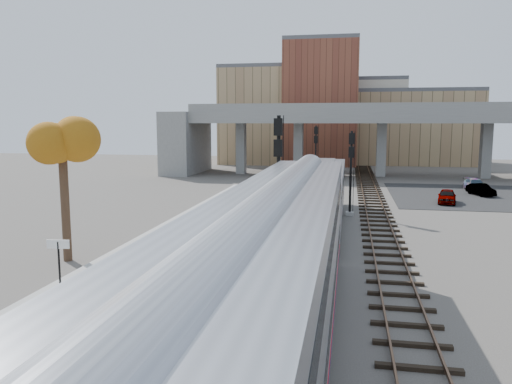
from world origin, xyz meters
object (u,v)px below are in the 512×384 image
(locomotive, at_px, (321,192))
(coach, at_px, (272,294))
(signal_mast_far, at_px, (316,155))
(car_b, at_px, (481,190))
(tree, at_px, (62,142))
(car_c, at_px, (475,185))
(signal_mast_near, at_px, (278,181))
(signal_mast_mid, at_px, (351,176))
(car_a, at_px, (447,196))

(locomotive, height_order, coach, coach)
(signal_mast_far, bearing_deg, car_b, -26.94)
(tree, height_order, car_c, tree)
(signal_mast_near, height_order, signal_mast_far, signal_mast_near)
(signal_mast_near, height_order, signal_mast_mid, signal_mast_near)
(locomotive, bearing_deg, car_b, 48.86)
(signal_mast_far, height_order, car_c, signal_mast_far)
(locomotive, relative_size, signal_mast_far, 2.82)
(car_b, bearing_deg, signal_mast_near, -143.60)
(signal_mast_near, relative_size, car_b, 2.15)
(signal_mast_far, xyz_separation_m, car_c, (17.01, -4.73, -2.65))
(signal_mast_near, distance_m, car_c, 32.17)
(locomotive, xyz_separation_m, signal_mast_near, (-2.10, -6.67, 1.54))
(coach, xyz_separation_m, signal_mast_near, (-2.10, 15.94, 1.02))
(coach, xyz_separation_m, signal_mast_far, (-2.10, 47.79, 0.49))
(car_c, bearing_deg, signal_mast_far, 161.93)
(signal_mast_far, height_order, tree, tree)
(locomotive, height_order, tree, tree)
(signal_mast_near, height_order, car_a, signal_mast_near)
(tree, bearing_deg, car_a, 45.05)
(locomotive, distance_m, signal_mast_mid, 4.32)
(locomotive, bearing_deg, tree, -136.60)
(signal_mast_near, relative_size, signal_mast_far, 1.12)
(tree, height_order, car_b, tree)
(car_b, bearing_deg, car_c, 67.11)
(signal_mast_near, bearing_deg, car_a, 54.87)
(coach, relative_size, signal_mast_mid, 3.86)
(coach, bearing_deg, car_b, 69.64)
(locomotive, relative_size, tree, 2.29)
(signal_mast_near, xyz_separation_m, tree, (-10.31, -5.07, 2.35))
(locomotive, bearing_deg, car_a, 46.89)
(locomotive, relative_size, signal_mast_mid, 2.94)
(car_a, xyz_separation_m, car_b, (4.15, 5.55, -0.05))
(tree, xyz_separation_m, car_a, (22.85, 22.89, -5.51))
(signal_mast_mid, relative_size, car_c, 1.56)
(coach, height_order, tree, tree)
(locomotive, height_order, signal_mast_mid, signal_mast_mid)
(locomotive, distance_m, signal_mast_far, 25.29)
(locomotive, height_order, signal_mast_near, signal_mast_near)
(signal_mast_far, bearing_deg, signal_mast_near, -90.00)
(car_b, bearing_deg, signal_mast_mid, -152.23)
(coach, bearing_deg, car_c, 70.91)
(signal_mast_mid, xyz_separation_m, car_c, (12.91, 16.72, -2.46))
(car_b, bearing_deg, coach, -128.44)
(car_c, bearing_deg, signal_mast_mid, -130.19)
(tree, bearing_deg, coach, -41.20)
(signal_mast_far, bearing_deg, tree, -105.61)
(signal_mast_mid, xyz_separation_m, signal_mast_far, (-4.10, 21.45, 0.18))
(coach, xyz_separation_m, signal_mast_mid, (2.00, 26.34, 0.31))
(car_a, bearing_deg, car_b, 63.97)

